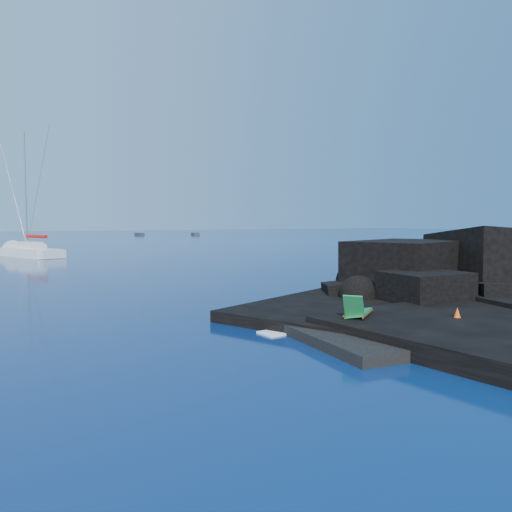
{
  "coord_description": "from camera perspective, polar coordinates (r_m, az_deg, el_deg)",
  "views": [
    {
      "loc": [
        -8.92,
        -11.81,
        3.92
      ],
      "look_at": [
        4.81,
        11.99,
        2.0
      ],
      "focal_mm": 35.0,
      "sensor_mm": 36.0,
      "label": 1
    }
  ],
  "objects": [
    {
      "name": "ground",
      "position": [
        15.31,
        6.97,
        -10.87
      ],
      "size": [
        400.0,
        400.0,
        0.0
      ],
      "primitive_type": "plane",
      "color": "#041240",
      "rests_on": "ground"
    },
    {
      "name": "headland",
      "position": [
        26.75,
        25.77,
        -4.83
      ],
      "size": [
        24.0,
        24.0,
        3.6
      ],
      "primitive_type": null,
      "color": "black",
      "rests_on": "ground"
    },
    {
      "name": "beach",
      "position": [
        18.63,
        17.27,
        -8.33
      ],
      "size": [
        9.08,
        6.86,
        0.7
      ],
      "primitive_type": "cube",
      "rotation": [
        0.0,
        0.0,
        -0.1
      ],
      "color": "black",
      "rests_on": "ground"
    },
    {
      "name": "surf_foam",
      "position": [
        22.18,
        9.55,
        -6.24
      ],
      "size": [
        10.0,
        8.0,
        0.06
      ],
      "primitive_type": null,
      "color": "white",
      "rests_on": "ground"
    },
    {
      "name": "sailboat",
      "position": [
        60.25,
        -24.41,
        -0.09
      ],
      "size": [
        7.39,
        13.22,
        13.76
      ],
      "primitive_type": null,
      "rotation": [
        0.0,
        0.0,
        0.38
      ],
      "color": "silver",
      "rests_on": "ground"
    },
    {
      "name": "deck_chair",
      "position": [
        17.79,
        11.65,
        -5.63
      ],
      "size": [
        1.92,
        1.71,
        1.24
      ],
      "primitive_type": null,
      "rotation": [
        0.0,
        0.0,
        0.64
      ],
      "color": "#186E35",
      "rests_on": "beach"
    },
    {
      "name": "towel",
      "position": [
        18.88,
        20.99,
        -7.09
      ],
      "size": [
        2.16,
        1.31,
        0.05
      ],
      "primitive_type": "cube",
      "rotation": [
        0.0,
        0.0,
        -0.18
      ],
      "color": "silver",
      "rests_on": "beach"
    },
    {
      "name": "sunbather",
      "position": [
        18.86,
        21.01,
        -6.63
      ],
      "size": [
        1.95,
        0.8,
        0.25
      ],
      "primitive_type": null,
      "rotation": [
        0.0,
        0.0,
        -0.18
      ],
      "color": "tan",
      "rests_on": "towel"
    },
    {
      "name": "marker_cone",
      "position": [
        18.51,
        22.01,
        -6.43
      ],
      "size": [
        0.53,
        0.53,
        0.63
      ],
      "primitive_type": "cone",
      "rotation": [
        0.0,
        0.0,
        0.37
      ],
      "color": "#FF560D",
      "rests_on": "beach"
    },
    {
      "name": "distant_boat_a",
      "position": [
        143.73,
        -13.18,
        2.33
      ],
      "size": [
        1.6,
        4.92,
        0.65
      ],
      "primitive_type": "cube",
      "rotation": [
        0.0,
        0.0,
        -0.01
      ],
      "color": "#2B2C31",
      "rests_on": "ground"
    },
    {
      "name": "distant_boat_b",
      "position": [
        142.49,
        -6.95,
        2.39
      ],
      "size": [
        2.65,
        5.34,
        0.68
      ],
      "primitive_type": "cube",
      "rotation": [
        0.0,
        0.0,
        -0.22
      ],
      "color": "#2B2B31",
      "rests_on": "ground"
    }
  ]
}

